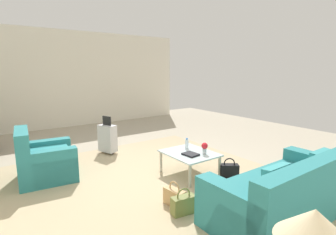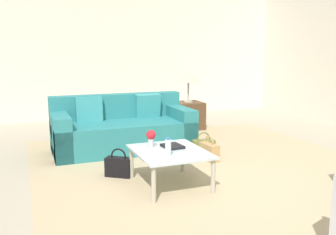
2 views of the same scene
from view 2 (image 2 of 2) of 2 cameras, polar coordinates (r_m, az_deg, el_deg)
ground_plane at (r=4.24m, az=8.75°, el=-11.07°), size 12.00×12.00×0.00m
wall_left at (r=8.70m, az=-8.16°, el=10.25°), size 0.12×8.00×3.10m
area_rug at (r=4.83m, az=7.22°, el=-8.32°), size 5.20×4.40×0.01m
couch at (r=5.91m, az=-7.07°, el=-1.93°), size 0.97×2.11×0.84m
coffee_table at (r=4.26m, az=0.29°, el=-5.72°), size 0.91×0.78×0.41m
water_bottle at (r=4.01m, az=0.02°, el=-4.61°), size 0.06×0.06×0.20m
coffee_table_book at (r=4.38m, az=0.68°, el=-4.39°), size 0.27×0.23×0.03m
flower_vase at (r=4.37m, az=-2.61°, el=-2.98°), size 0.11×0.11×0.21m
side_table at (r=7.37m, az=3.07°, el=0.32°), size 0.53×0.53×0.53m
table_lamp at (r=7.28m, az=3.13°, el=6.07°), size 0.42×0.42×0.58m
handbag_tan at (r=5.31m, az=6.30°, el=-5.16°), size 0.33×0.18×0.36m
handbag_black at (r=4.66m, az=-7.52°, el=-7.40°), size 0.30×0.34×0.36m
handbag_olive at (r=5.52m, az=5.44°, el=-4.54°), size 0.19×0.34×0.36m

